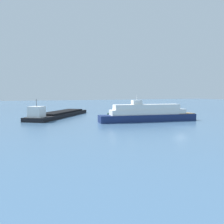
# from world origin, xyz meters

# --- Properties ---
(ground_plane) EXTENTS (400.00, 400.00, 0.00)m
(ground_plane) POSITION_xyz_m (0.00, 0.00, 0.00)
(ground_plane) COLOR #476B8E
(white_riverboat) EXTENTS (26.04, 7.76, 6.87)m
(white_riverboat) POSITION_xyz_m (-0.83, 11.28, 1.89)
(white_riverboat) COLOR navy
(white_riverboat) RESTS_ON ground
(small_motorboat) EXTENTS (3.90, 2.57, 0.97)m
(small_motorboat) POSITION_xyz_m (-1.70, 31.76, 0.27)
(small_motorboat) COLOR #19472D
(small_motorboat) RESTS_ON ground
(cargo_barge) EXTENTS (23.23, 28.05, 5.69)m
(cargo_barge) POSITION_xyz_m (-19.93, 31.61, 0.90)
(cargo_barge) COLOR black
(cargo_barge) RESTS_ON ground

